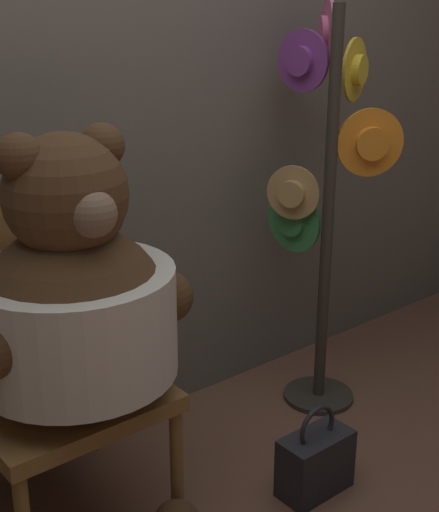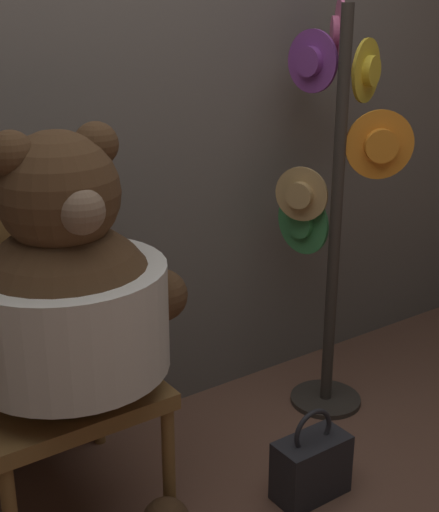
% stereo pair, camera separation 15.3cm
% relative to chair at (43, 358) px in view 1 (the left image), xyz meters
% --- Properties ---
extents(ground_plane, '(14.00, 14.00, 0.00)m').
position_rel_chair_xyz_m(ground_plane, '(0.37, -0.33, -0.50)').
color(ground_plane, brown).
extents(wall_back, '(8.00, 0.10, 2.25)m').
position_rel_chair_xyz_m(wall_back, '(0.37, 0.28, 0.62)').
color(wall_back, '#66605B').
rests_on(wall_back, ground_plane).
extents(chair, '(0.55, 0.55, 0.96)m').
position_rel_chair_xyz_m(chair, '(0.00, 0.00, 0.00)').
color(chair, olive).
rests_on(chair, ground_plane).
extents(teddy_bear, '(0.68, 0.60, 1.22)m').
position_rel_chair_xyz_m(teddy_bear, '(0.03, -0.18, 0.21)').
color(teddy_bear, '#4C331E').
rests_on(teddy_bear, ground_plane).
extents(hat_display_rack, '(0.43, 0.43, 1.53)m').
position_rel_chair_xyz_m(hat_display_rack, '(1.15, -0.05, 0.40)').
color(hat_display_rack, '#332D28').
rests_on(hat_display_rack, ground_plane).
extents(handbag_on_ground, '(0.25, 0.13, 0.32)m').
position_rel_chair_xyz_m(handbag_on_ground, '(0.67, -0.51, -0.39)').
color(handbag_on_ground, '#232328').
rests_on(handbag_on_ground, ground_plane).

